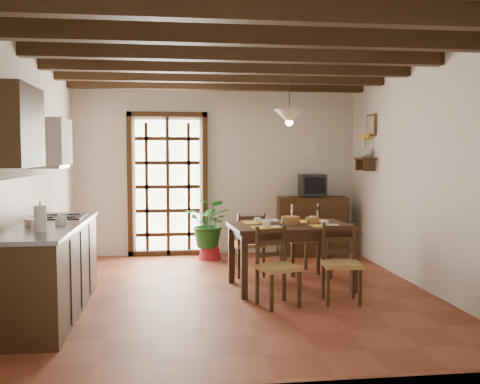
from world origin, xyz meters
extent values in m
plane|color=brown|center=(0.00, 0.00, 0.00)|extent=(5.00, 5.00, 0.00)
cube|color=silver|center=(0.00, 2.50, 1.40)|extent=(4.50, 0.02, 2.80)
cube|color=silver|center=(0.00, -2.50, 1.40)|extent=(4.50, 0.02, 2.80)
cube|color=silver|center=(-2.25, 0.00, 1.40)|extent=(0.02, 5.00, 2.80)
cube|color=silver|center=(2.25, 0.00, 1.40)|extent=(0.02, 5.00, 2.80)
cube|color=white|center=(0.00, 0.00, 2.80)|extent=(4.50, 5.00, 0.02)
cube|color=black|center=(0.00, -2.10, 2.69)|extent=(4.50, 0.14, 0.20)
cube|color=black|center=(0.00, -1.26, 2.69)|extent=(4.50, 0.14, 0.20)
cube|color=black|center=(0.00, -0.42, 2.69)|extent=(4.50, 0.14, 0.20)
cube|color=black|center=(0.00, 0.42, 2.69)|extent=(4.50, 0.14, 0.20)
cube|color=black|center=(0.00, 1.26, 2.69)|extent=(4.50, 0.14, 0.20)
cube|color=black|center=(0.00, 2.10, 2.69)|extent=(4.50, 0.14, 0.20)
cube|color=white|center=(-0.80, 2.49, 1.10)|extent=(1.01, 0.02, 2.11)
cube|color=#321F0F|center=(-0.80, 2.44, 2.24)|extent=(1.26, 0.10, 0.08)
cube|color=#321F0F|center=(-1.39, 2.44, 1.10)|extent=(0.08, 0.10, 2.28)
cube|color=#321F0F|center=(-0.21, 2.44, 1.10)|extent=(0.08, 0.10, 2.28)
cube|color=#321F0F|center=(-0.80, 2.42, 1.10)|extent=(1.01, 0.03, 2.02)
cube|color=#321F0F|center=(-1.95, -0.60, 0.44)|extent=(0.60, 2.20, 0.88)
cube|color=slate|center=(-1.95, -0.60, 0.90)|extent=(0.64, 2.25, 0.04)
cube|color=tan|center=(-2.23, -0.60, 1.13)|extent=(0.02, 2.20, 0.50)
cube|color=#321F0F|center=(-2.08, -1.30, 1.85)|extent=(0.35, 0.80, 0.70)
cube|color=white|center=(-2.05, -0.05, 1.75)|extent=(0.38, 0.60, 0.50)
cube|color=silver|center=(-2.05, -0.05, 1.48)|extent=(0.32, 0.55, 0.04)
cube|color=black|center=(-1.95, -0.05, 0.93)|extent=(0.50, 0.55, 0.02)
cylinder|color=white|center=(-1.90, -1.15, 1.03)|extent=(0.11, 0.11, 0.24)
cylinder|color=silver|center=(-2.05, -0.85, 0.95)|extent=(0.14, 0.14, 0.10)
cube|color=#351C11|center=(0.68, 0.16, 0.75)|extent=(1.49, 1.02, 0.05)
cube|color=#351C11|center=(0.68, 0.16, 0.67)|extent=(1.34, 0.92, 0.10)
cube|color=#351C11|center=(1.30, 0.60, 0.36)|extent=(0.08, 0.08, 0.72)
cube|color=#351C11|center=(0.00, 0.50, 0.36)|extent=(0.08, 0.08, 0.72)
cube|color=#351C11|center=(1.36, -0.19, 0.36)|extent=(0.08, 0.08, 0.72)
cube|color=#351C11|center=(0.06, -0.29, 0.36)|extent=(0.08, 0.08, 0.72)
cube|color=#A57C46|center=(0.38, -0.61, 0.42)|extent=(0.49, 0.48, 0.05)
cube|color=#321F0F|center=(0.33, -0.46, 0.63)|extent=(0.38, 0.16, 0.43)
cube|color=#321F0F|center=(0.38, -0.61, 0.21)|extent=(0.46, 0.45, 0.42)
cube|color=#A57C46|center=(1.09, -0.56, 0.42)|extent=(0.44, 0.42, 0.05)
cube|color=#321F0F|center=(1.11, -0.40, 0.64)|extent=(0.40, 0.08, 0.43)
cube|color=#321F0F|center=(1.09, -0.56, 0.21)|extent=(0.41, 0.40, 0.42)
cube|color=#A57C46|center=(0.27, 0.87, 0.42)|extent=(0.43, 0.41, 0.05)
cube|color=#321F0F|center=(0.29, 0.71, 0.63)|extent=(0.39, 0.08, 0.43)
cube|color=#321F0F|center=(0.27, 0.87, 0.21)|extent=(0.41, 0.39, 0.42)
cube|color=#A57C46|center=(0.98, 0.92, 0.47)|extent=(0.53, 0.51, 0.05)
cube|color=#321F0F|center=(1.02, 0.75, 0.72)|extent=(0.44, 0.14, 0.49)
cube|color=#321F0F|center=(0.98, 0.92, 0.24)|extent=(0.50, 0.49, 0.47)
cube|color=yellow|center=(0.32, -0.07, 0.79)|extent=(0.33, 0.24, 0.01)
cube|color=yellow|center=(1.04, -0.07, 0.79)|extent=(0.33, 0.24, 0.01)
cube|color=yellow|center=(0.32, 0.38, 0.79)|extent=(0.33, 0.24, 0.01)
cube|color=yellow|center=(1.04, 0.38, 0.79)|extent=(0.33, 0.24, 0.01)
cylinder|color=olive|center=(0.68, 0.16, 0.83)|extent=(0.22, 0.22, 0.09)
imported|color=white|center=(0.42, 0.19, 0.80)|extent=(0.23, 0.23, 0.05)
cube|color=#321F0F|center=(1.49, 2.23, 0.47)|extent=(1.14, 0.61, 0.93)
cube|color=black|center=(1.49, 2.23, 1.12)|extent=(0.42, 0.38, 0.34)
cube|color=black|center=(1.49, 2.04, 1.12)|extent=(0.33, 0.04, 0.26)
cube|color=white|center=(1.50, 2.48, 1.75)|extent=(0.25, 0.03, 0.32)
cone|color=maroon|center=(-0.16, 2.05, 0.11)|extent=(0.36, 0.36, 0.22)
imported|color=#144C19|center=(-0.16, 2.05, 0.57)|extent=(2.23, 2.09, 1.97)
cube|color=#321F0F|center=(2.14, 1.60, 1.55)|extent=(0.20, 0.42, 0.03)
cube|color=#321F0F|center=(2.14, 1.43, 1.46)|extent=(0.18, 0.03, 0.18)
cube|color=#321F0F|center=(2.14, 1.77, 1.46)|extent=(0.18, 0.03, 0.18)
imported|color=#B2BFB2|center=(2.14, 1.60, 1.65)|extent=(0.15, 0.15, 0.15)
sphere|color=yellow|center=(2.14, 1.60, 1.86)|extent=(0.14, 0.14, 0.14)
cylinder|color=#144C19|center=(2.14, 1.60, 1.71)|extent=(0.01, 0.01, 0.28)
cube|color=brown|center=(2.23, 1.60, 2.05)|extent=(0.03, 0.32, 0.32)
cube|color=#C3B292|center=(2.21, 1.60, 2.05)|extent=(0.01, 0.26, 0.26)
cylinder|color=black|center=(0.68, 0.26, 2.45)|extent=(0.01, 0.01, 0.70)
cone|color=#F3E4C4|center=(0.68, 0.26, 2.08)|extent=(0.36, 0.36, 0.14)
sphere|color=#FFD88C|center=(0.68, 0.26, 2.00)|extent=(0.09, 0.09, 0.09)
camera|label=1|loc=(-0.71, -6.10, 1.61)|focal=40.00mm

